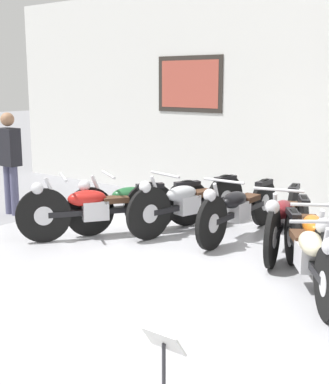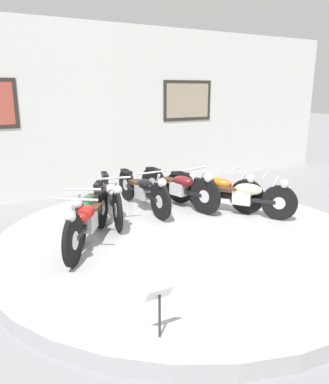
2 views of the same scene
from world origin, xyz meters
TOP-DOWN VIEW (x-y plane):
  - ground_plane at (0.00, 0.00)m, footprint 60.00×60.00m
  - display_platform at (0.00, 0.00)m, footprint 5.70×5.70m
  - back_wall at (0.00, 3.84)m, footprint 14.00×0.22m
  - motorcycle_red at (-1.40, 0.30)m, footprint 1.19×1.70m
  - motorcycle_green at (-1.20, 0.86)m, footprint 1.06×1.73m
  - motorcycle_silver at (-0.68, 1.27)m, footprint 0.60×1.99m
  - motorcycle_black at (0.00, 1.42)m, footprint 0.54×1.99m
  - motorcycle_maroon at (0.68, 1.27)m, footprint 0.67×1.95m
  - motorcycle_orange at (1.20, 0.86)m, footprint 1.05×1.74m
  - motorcycle_cream at (1.41, 0.30)m, footprint 1.20×1.61m
  - info_placard_front_centre at (1.49, -2.01)m, footprint 0.26×0.11m
  - visitor_standing at (-3.91, 0.89)m, footprint 0.36×0.22m

SIDE VIEW (x-z plane):
  - ground_plane at x=0.00m, z-range 0.00..0.00m
  - display_platform at x=0.00m, z-range 0.00..0.20m
  - info_placard_front_centre at x=1.49m, z-range 0.31..0.82m
  - motorcycle_cream at x=1.41m, z-range 0.18..0.96m
  - motorcycle_green at x=-1.20m, z-range 0.18..0.97m
  - motorcycle_orange at x=1.20m, z-range 0.18..0.98m
  - motorcycle_black at x=0.00m, z-range 0.18..0.98m
  - motorcycle_maroon at x=0.68m, z-range 0.19..0.99m
  - motorcycle_silver at x=-0.68m, z-range 0.19..1.00m
  - motorcycle_red at x=-1.40m, z-range 0.19..1.00m
  - visitor_standing at x=-3.91m, z-range 0.11..1.76m
  - back_wall at x=0.00m, z-range 0.00..3.79m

